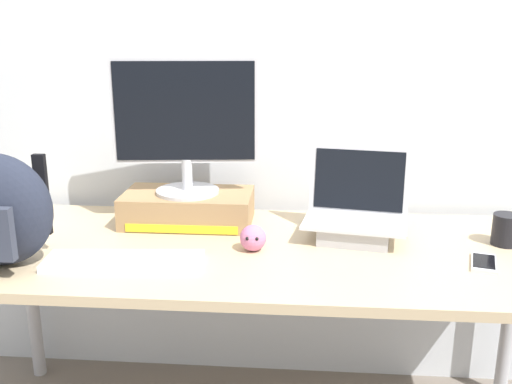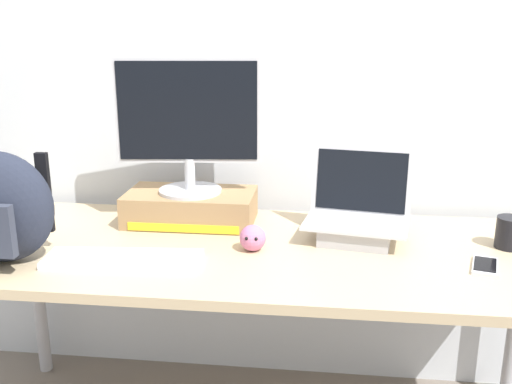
% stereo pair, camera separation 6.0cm
% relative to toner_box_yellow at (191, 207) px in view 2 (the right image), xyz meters
% --- Properties ---
extents(back_wall, '(7.00, 0.10, 2.60)m').
position_rel_toner_box_yellow_xyz_m(back_wall, '(0.26, 0.26, 0.53)').
color(back_wall, silver).
rests_on(back_wall, ground).
extents(desk, '(1.96, 0.76, 0.71)m').
position_rel_toner_box_yellow_xyz_m(desk, '(0.26, -0.22, -0.12)').
color(desk, tan).
rests_on(desk, ground).
extents(toner_box_yellow, '(0.45, 0.25, 0.11)m').
position_rel_toner_box_yellow_xyz_m(toner_box_yellow, '(0.00, 0.00, 0.00)').
color(toner_box_yellow, '#9E7A51').
rests_on(toner_box_yellow, desk).
extents(desktop_monitor, '(0.49, 0.22, 0.46)m').
position_rel_toner_box_yellow_xyz_m(desktop_monitor, '(0.00, -0.00, 0.30)').
color(desktop_monitor, silver).
rests_on(desktop_monitor, toner_box_yellow).
extents(open_laptop, '(0.36, 0.28, 0.29)m').
position_rel_toner_box_yellow_xyz_m(open_laptop, '(0.57, -0.11, 0.00)').
color(open_laptop, '#ADADB2').
rests_on(open_laptop, desk).
extents(external_keyboard, '(0.47, 0.17, 0.02)m').
position_rel_toner_box_yellow_xyz_m(external_keyboard, '(-0.11, -0.39, -0.04)').
color(external_keyboard, white).
rests_on(external_keyboard, desk).
extents(coffee_mug, '(0.13, 0.09, 0.10)m').
position_rel_toner_box_yellow_xyz_m(coffee_mug, '(1.04, -0.13, -0.00)').
color(coffee_mug, black).
rests_on(coffee_mug, desk).
extents(cell_phone, '(0.10, 0.15, 0.01)m').
position_rel_toner_box_yellow_xyz_m(cell_phone, '(0.93, -0.30, -0.05)').
color(cell_phone, silver).
rests_on(cell_phone, desk).
extents(plush_toy, '(0.08, 0.08, 0.08)m').
position_rel_toner_box_yellow_xyz_m(plush_toy, '(0.25, -0.25, -0.01)').
color(plush_toy, '#CC7099').
rests_on(plush_toy, desk).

